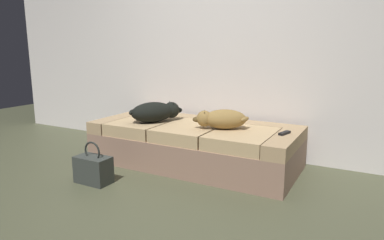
% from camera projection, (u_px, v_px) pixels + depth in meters
% --- Properties ---
extents(ground_plane, '(10.00, 10.00, 0.00)m').
position_uv_depth(ground_plane, '(124.00, 206.00, 2.59)').
color(ground_plane, '#484B35').
extents(back_wall, '(6.40, 0.10, 2.80)m').
position_uv_depth(back_wall, '(220.00, 28.00, 3.79)').
color(back_wall, silver).
rests_on(back_wall, ground).
extents(couch, '(2.07, 0.92, 0.42)m').
position_uv_depth(couch, '(194.00, 144.00, 3.51)').
color(couch, '#916F5B').
rests_on(couch, ground).
extents(dog_dark, '(0.46, 0.57, 0.21)m').
position_uv_depth(dog_dark, '(156.00, 112.00, 3.56)').
color(dog_dark, black).
rests_on(dog_dark, couch).
extents(dog_tan, '(0.52, 0.39, 0.19)m').
position_uv_depth(dog_tan, '(221.00, 119.00, 3.24)').
color(dog_tan, olive).
rests_on(dog_tan, couch).
extents(tv_remote, '(0.08, 0.16, 0.02)m').
position_uv_depth(tv_remote, '(285.00, 133.00, 3.05)').
color(tv_remote, black).
rests_on(tv_remote, couch).
extents(handbag, '(0.32, 0.18, 0.38)m').
position_uv_depth(handbag, '(93.00, 169.00, 3.03)').
color(handbag, '#323732').
rests_on(handbag, ground).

